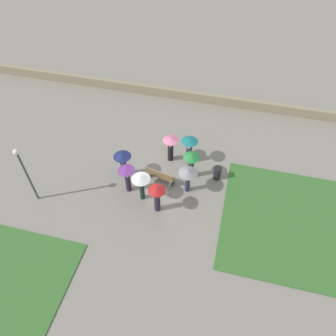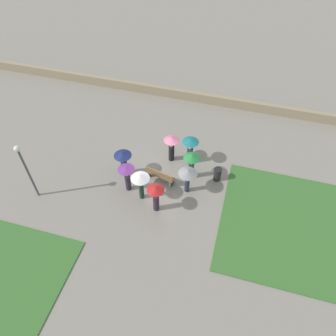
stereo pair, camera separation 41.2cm
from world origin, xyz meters
The scene contains 14 objects.
ground_plane centered at (0.00, 0.00, 0.00)m, with size 90.00×90.00×0.00m, color gray.
lawn_patch_near centered at (-7.41, 1.36, 0.03)m, with size 6.49×7.38×0.06m.
parapet_wall centered at (0.00, -8.38, 0.37)m, with size 45.00×0.35×0.74m.
park_bench centered at (-0.17, 0.14, 0.47)m, with size 1.82×0.79×0.90m.
lamp_post centered at (6.39, 3.14, 2.57)m, with size 0.32×0.32×3.95m.
trash_bin centered at (-3.46, -0.92, 0.45)m, with size 0.49×0.49×0.89m.
crowd_person_pink centered at (-0.34, -1.79, 1.23)m, with size 0.97×0.97×1.87m.
crowd_person_teal centered at (-1.51, -1.89, 1.27)m, with size 1.02×1.02×1.93m.
crowd_person_white centered at (0.50, 1.64, 1.53)m, with size 1.06×1.06×1.95m.
crowd_person_grey centered at (-1.90, 0.45, 1.39)m, with size 1.10×1.10×1.77m.
crowd_person_navy centered at (2.11, 0.15, 1.29)m, with size 1.06×1.06×1.82m.
crowd_person_red centered at (-0.56, 2.21, 1.34)m, with size 0.94×0.94×1.94m.
crowd_person_green centered at (-1.87, -0.68, 1.35)m, with size 1.00×1.00×1.88m.
crowd_person_purple centered at (1.46, 1.26, 1.33)m, with size 0.96×0.96×1.92m.
Camera 1 is at (-3.73, 12.52, 15.26)m, focal length 35.00 mm.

